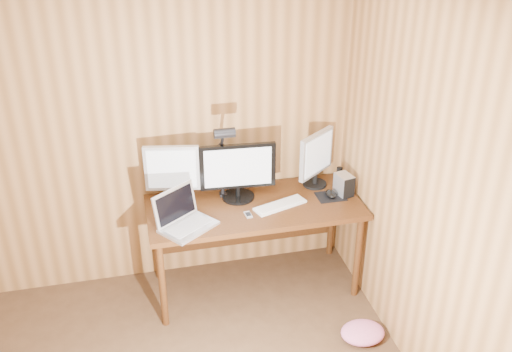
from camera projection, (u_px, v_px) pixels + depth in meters
name	position (u px, v px, depth m)	size (l,w,h in m)	color
room_shell	(129.00, 317.00, 2.44)	(4.00, 4.00, 4.00)	#472F1B
desk	(252.00, 214.00, 4.38)	(1.60, 0.70, 0.75)	#45240E
monitor_center	(238.00, 171.00, 4.25)	(0.57, 0.25, 0.45)	black
monitor_left	(172.00, 172.00, 4.20)	(0.40, 0.19, 0.46)	black
monitor_right	(316.00, 158.00, 4.43)	(0.34, 0.27, 0.45)	black
laptop	(183.00, 218.00, 3.98)	(0.46, 0.45, 0.26)	silver
keyboard	(280.00, 205.00, 4.24)	(0.42, 0.25, 0.02)	white
mousepad	(331.00, 196.00, 4.37)	(0.22, 0.18, 0.00)	black
mouse	(331.00, 194.00, 4.36)	(0.07, 0.12, 0.04)	black
hard_drive	(344.00, 185.00, 4.37)	(0.13, 0.17, 0.17)	silver
phone	(248.00, 215.00, 4.13)	(0.05, 0.09, 0.01)	silver
speaker	(339.00, 174.00, 4.59)	(0.05, 0.05, 0.11)	black
desk_lamp	(223.00, 152.00, 4.13)	(0.15, 0.22, 0.66)	black
fabric_pile	(363.00, 333.00, 4.05)	(0.32, 0.26, 0.10)	#D46691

